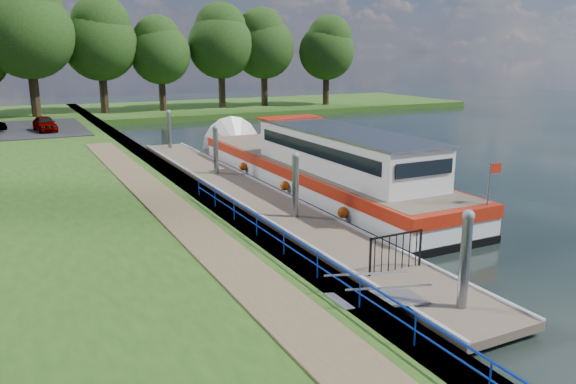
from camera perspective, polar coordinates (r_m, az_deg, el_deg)
name	(u,v)px	position (r m, az deg, el deg)	size (l,w,h in m)	color
ground	(446,314)	(15.55, 15.78, -11.79)	(160.00, 160.00, 0.00)	black
bank_edge	(183,189)	(26.86, -10.58, 0.35)	(1.10, 90.00, 0.78)	#473D2D
far_bank	(213,108)	(66.11, -7.67, 8.42)	(60.00, 18.00, 0.60)	#264914
footpath	(190,225)	(19.77, -9.95, -3.35)	(1.60, 40.00, 0.05)	brown
blue_fence	(300,248)	(15.79, 1.20, -5.66)	(0.04, 18.04, 0.72)	#0C2DBF
pontoon	(250,196)	(25.90, -3.88, -0.41)	(2.50, 30.00, 0.56)	brown
mooring_piles	(250,173)	(25.65, -3.92, 1.96)	(0.30, 27.30, 3.55)	gray
gangway	(378,298)	(14.54, 9.11, -10.57)	(2.58, 1.00, 0.92)	#A5A8AD
gate_panel	(396,247)	(16.65, 10.93, -5.47)	(1.85, 0.05, 1.15)	black
barge	(310,167)	(27.94, 2.24, 2.58)	(4.36, 21.15, 4.78)	black
horizon_trees	(88,38)	(59.36, -19.69, 14.52)	(54.38, 10.03, 12.87)	#332316
car_a	(45,124)	(46.23, -23.48, 6.40)	(1.35, 3.36, 1.15)	#999999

